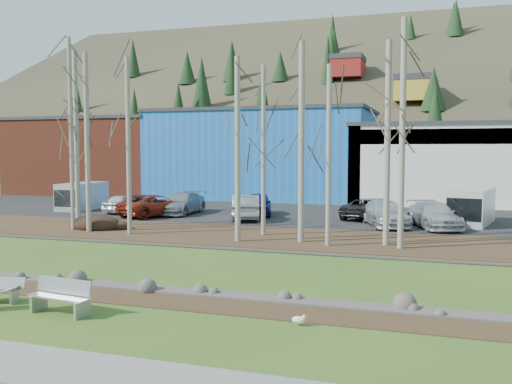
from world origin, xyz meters
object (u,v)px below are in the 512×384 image
(car_1, at_px, (136,204))
(van_grey, at_px, (81,196))
(car_7, at_px, (385,213))
(seagull, at_px, (299,320))
(car_2, at_px, (156,205))
(van_white, at_px, (471,206))
(bench_intact, at_px, (61,296))
(car_5, at_px, (246,207))
(car_8, at_px, (434,215))
(car_3, at_px, (181,203))
(car_4, at_px, (258,204))
(car_6, at_px, (368,209))
(car_0, at_px, (126,203))

(car_1, xyz_separation_m, van_grey, (-5.44, 1.41, 0.31))
(car_7, bearing_deg, seagull, -111.28)
(seagull, bearing_deg, van_grey, 131.56)
(car_2, relative_size, van_white, 1.00)
(bench_intact, distance_m, car_7, 21.69)
(car_5, height_order, car_8, car_5)
(car_3, bearing_deg, van_white, 0.01)
(seagull, relative_size, car_7, 0.08)
(car_3, bearing_deg, seagull, -58.97)
(seagull, height_order, van_white, van_white)
(car_3, distance_m, car_4, 5.32)
(car_5, distance_m, van_white, 13.71)
(car_1, bearing_deg, car_6, 167.99)
(seagull, relative_size, car_8, 0.08)
(car_3, bearing_deg, car_1, -162.50)
(van_white, bearing_deg, seagull, -91.06)
(bench_intact, xyz_separation_m, car_2, (-8.09, 20.64, 0.38))
(car_3, xyz_separation_m, van_white, (18.79, 0.50, 0.33))
(bench_intact, distance_m, van_white, 25.75)
(bench_intact, height_order, car_0, car_0)
(car_4, bearing_deg, van_white, -18.97)
(car_4, bearing_deg, car_6, -15.37)
(car_8, height_order, van_grey, van_grey)
(car_5, bearing_deg, car_7, 157.83)
(van_grey, bearing_deg, car_8, -8.67)
(van_white, distance_m, van_grey, 27.22)
(car_5, bearing_deg, van_grey, -26.26)
(car_0, xyz_separation_m, car_6, (16.81, 1.62, -0.01))
(car_0, bearing_deg, van_grey, -5.52)
(car_8, distance_m, van_white, 3.15)
(car_2, distance_m, car_5, 6.28)
(car_0, bearing_deg, van_white, -172.61)
(car_1, xyz_separation_m, car_5, (8.20, -0.34, 0.11))
(car_0, distance_m, car_3, 4.18)
(car_3, bearing_deg, bench_intact, -74.08)
(car_0, height_order, car_7, car_7)
(car_6, bearing_deg, seagull, 108.82)
(car_3, bearing_deg, car_5, -16.25)
(car_4, bearing_deg, bench_intact, -102.33)
(car_1, height_order, car_4, car_4)
(car_4, relative_size, car_5, 0.93)
(car_2, xyz_separation_m, car_4, (6.28, 2.79, 0.03))
(car_6, distance_m, van_white, 6.20)
(seagull, bearing_deg, car_3, 118.72)
(bench_intact, height_order, car_7, car_7)
(car_0, bearing_deg, seagull, 135.43)
(car_1, distance_m, car_7, 17.01)
(car_7, xyz_separation_m, van_white, (4.79, 2.36, 0.34))
(car_5, bearing_deg, car_2, -15.31)
(seagull, distance_m, car_3, 25.42)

